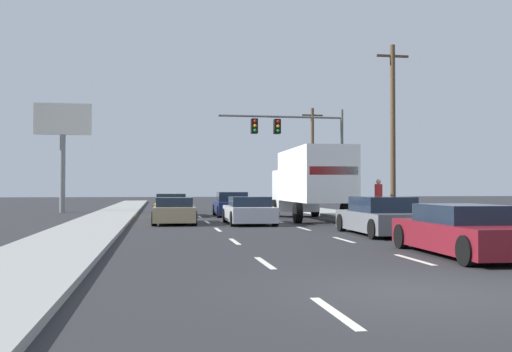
{
  "coord_description": "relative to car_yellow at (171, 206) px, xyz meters",
  "views": [
    {
      "loc": [
        -3.95,
        -8.41,
        1.61
      ],
      "look_at": [
        0.36,
        17.24,
        2.14
      ],
      "focal_mm": 40.69,
      "sensor_mm": 36.0,
      "label": 1
    }
  ],
  "objects": [
    {
      "name": "pedestrian_near_corner",
      "position": [
        9.93,
        -6.24,
        0.51
      ],
      "size": [
        0.38,
        0.38,
        1.9
      ],
      "color": "#1E233F",
      "rests_on": "sidewalk_right"
    },
    {
      "name": "car_maroon",
      "position": [
        6.4,
        -20.52,
        -0.02
      ],
      "size": [
        2.01,
        4.72,
        1.21
      ],
      "color": "maroon",
      "rests_on": "ground_plane"
    },
    {
      "name": "car_yellow",
      "position": [
        0.0,
        0.0,
        0.0
      ],
      "size": [
        2.05,
        4.55,
        1.28
      ],
      "color": "yellow",
      "rests_on": "ground_plane"
    },
    {
      "name": "sidewalk_right",
      "position": [
        9.78,
        -4.85,
        -0.52
      ],
      "size": [
        2.59,
        80.0,
        0.14
      ],
      "primitive_type": "cube",
      "color": "#9E9E99",
      "rests_on": "ground_plane"
    },
    {
      "name": "utility_pole_mid",
      "position": [
        11.71,
        -3.8,
        4.21
      ],
      "size": [
        1.8,
        0.28,
        9.32
      ],
      "color": "brown",
      "rests_on": "ground_plane"
    },
    {
      "name": "car_tan",
      "position": [
        -0.01,
        -6.96,
        -0.04
      ],
      "size": [
        2.0,
        4.45,
        1.18
      ],
      "color": "tan",
      "rests_on": "ground_plane"
    },
    {
      "name": "car_gray",
      "position": [
        6.8,
        -14.37,
        0.02
      ],
      "size": [
        2.0,
        4.5,
        1.31
      ],
      "color": "slate",
      "rests_on": "ground_plane"
    },
    {
      "name": "sidewalk_left",
      "position": [
        -3.31,
        -4.85,
        -0.52
      ],
      "size": [
        2.59,
        80.0,
        0.14
      ],
      "primitive_type": "cube",
      "color": "#9E9E99",
      "rests_on": "ground_plane"
    },
    {
      "name": "utility_pole_far",
      "position": [
        12.09,
        14.13,
        3.72
      ],
      "size": [
        1.8,
        0.28,
        8.35
      ],
      "color": "brown",
      "rests_on": "ground_plane"
    },
    {
      "name": "roadside_billboard",
      "position": [
        -6.89,
        5.98,
        4.42
      ],
      "size": [
        3.63,
        0.36,
        7.13
      ],
      "color": "slate",
      "rests_on": "ground_plane"
    },
    {
      "name": "box_truck",
      "position": [
        6.71,
        -5.29,
        1.43
      ],
      "size": [
        2.73,
        9.03,
        3.47
      ],
      "color": "white",
      "rests_on": "ground_plane"
    },
    {
      "name": "car_silver",
      "position": [
        3.24,
        -7.88,
        -0.03
      ],
      "size": [
        2.03,
        4.16,
        1.22
      ],
      "color": "#B7BABF",
      "rests_on": "ground_plane"
    },
    {
      "name": "car_navy",
      "position": [
        3.37,
        -0.74,
        0.03
      ],
      "size": [
        2.0,
        4.31,
        1.37
      ],
      "color": "#141E4C",
      "rests_on": "ground_plane"
    },
    {
      "name": "traffic_signal_mast",
      "position": [
        7.86,
        3.63,
        4.47
      ],
      "size": [
        8.33,
        0.69,
        6.81
      ],
      "color": "#595B56",
      "rests_on": "ground_plane"
    },
    {
      "name": "lane_markings",
      "position": [
        3.24,
        -3.53,
        -0.58
      ],
      "size": [
        3.54,
        57.0,
        0.01
      ],
      "color": "silver",
      "rests_on": "ground_plane"
    },
    {
      "name": "ground_plane",
      "position": [
        3.24,
        0.15,
        -0.59
      ],
      "size": [
        140.0,
        140.0,
        0.0
      ],
      "primitive_type": "plane",
      "color": "#2B2B2D"
    }
  ]
}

